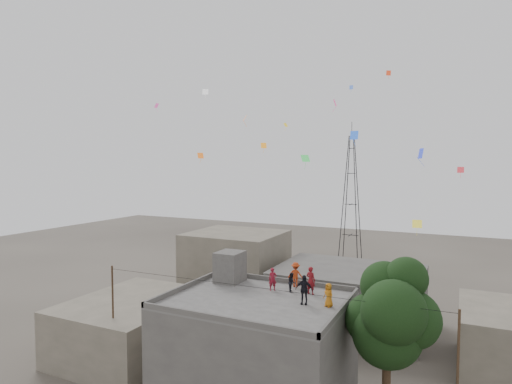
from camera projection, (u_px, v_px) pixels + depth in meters
main_building at (257, 351)px, 24.70m from camera, size 10.00×8.00×6.10m
parapet at (257, 297)px, 24.50m from camera, size 10.00×8.00×0.30m
stair_head_box at (230, 267)px, 28.17m from camera, size 1.60×1.80×2.00m
neighbor_west at (133, 326)px, 31.33m from camera, size 8.00×10.00×4.00m
neighbor_north at (349, 298)px, 36.46m from camera, size 12.00×9.00×5.00m
neighbor_northwest at (236, 267)px, 43.39m from camera, size 9.00×8.00×7.00m
tree at (391, 316)px, 21.85m from camera, size 4.90×4.60×9.10m
utility_line at (255, 348)px, 23.31m from camera, size 20.12×0.62×7.40m
transmission_tower at (351, 198)px, 62.02m from camera, size 2.97×2.97×20.01m
person_red_adult at (311, 280)px, 25.48m from camera, size 0.68×0.53×1.65m
person_orange_child at (329, 295)px, 23.22m from camera, size 0.75×0.67×1.30m
person_dark_child at (292, 282)px, 26.01m from camera, size 0.64×0.70×1.16m
person_dark_adult at (304, 290)px, 23.63m from camera, size 1.00×0.52×1.63m
person_orange_adult at (296, 275)px, 27.03m from camera, size 1.05×0.65×1.55m
person_red_child at (273, 279)px, 26.23m from camera, size 0.60×0.56×1.39m
kites at (311, 132)px, 29.51m from camera, size 22.65×16.20×11.55m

